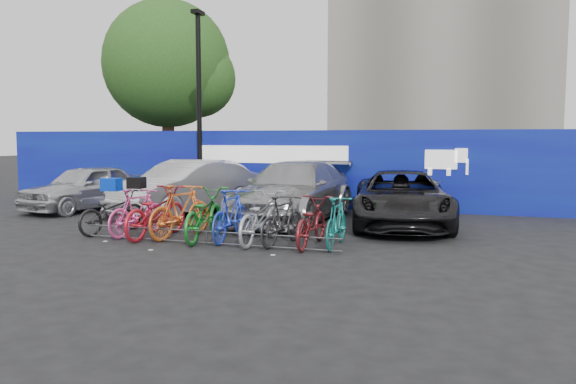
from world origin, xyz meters
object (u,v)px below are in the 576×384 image
at_px(bike_2, 156,212).
at_px(bike_5, 231,215).
at_px(bike_0, 112,212).
at_px(bike_9, 337,222).
at_px(tree, 173,67).
at_px(car_1, 187,187).
at_px(bike_1, 137,212).
at_px(car_0, 86,187).
at_px(bike_7, 283,220).
at_px(bike_6, 260,218).
at_px(car_2, 293,191).
at_px(bike_3, 181,211).
at_px(car_3, 402,199).
at_px(bike_8, 311,222).
at_px(bike_4, 204,215).
at_px(lamppost, 199,103).
at_px(bike_rack, 207,237).

xyz_separation_m(bike_2, bike_5, (1.73, 0.10, 0.00)).
bearing_deg(bike_0, bike_9, -165.86).
distance_m(tree, bike_0, 11.75).
relative_size(car_1, bike_1, 2.67).
distance_m(car_0, bike_5, 7.06).
height_order(car_1, bike_7, car_1).
xyz_separation_m(car_0, bike_9, (8.48, -3.31, -0.18)).
bearing_deg(bike_6, car_0, -24.02).
bearing_deg(bike_6, tree, -50.50).
bearing_deg(car_2, bike_6, -81.81).
distance_m(car_0, bike_3, 6.04).
relative_size(car_3, bike_9, 2.92).
bearing_deg(bike_3, car_0, -20.66).
height_order(bike_3, bike_8, bike_3).
bearing_deg(bike_4, bike_3, -16.19).
distance_m(lamppost, bike_3, 6.45).
height_order(car_2, bike_3, car_2).
bearing_deg(car_2, bike_2, -119.10).
xyz_separation_m(lamppost, car_2, (3.82, -2.17, -2.50)).
bearing_deg(bike_3, car_3, -131.57).
bearing_deg(car_2, bike_9, -56.55).
distance_m(car_1, bike_0, 3.40).
bearing_deg(bike_8, car_2, -66.22).
height_order(car_1, car_3, car_1).
distance_m(car_2, bike_7, 3.44).
height_order(bike_1, bike_9, bike_1).
relative_size(bike_rack, bike_8, 3.02).
distance_m(bike_1, bike_3, 1.05).
relative_size(bike_rack, bike_1, 3.19).
height_order(car_1, bike_3, car_1).
bearing_deg(car_0, car_3, 10.58).
bearing_deg(car_1, bike_2, -55.64).
bearing_deg(car_3, bike_2, -155.88).
bearing_deg(bike_1, bike_7, -170.25).
xyz_separation_m(bike_5, bike_8, (1.76, -0.04, -0.06)).
bearing_deg(bike_7, bike_0, 9.15).
relative_size(lamppost, bike_0, 3.31).
xyz_separation_m(tree, bike_7, (8.22, -10.15, -4.56)).
bearing_deg(bike_1, bike_5, -168.59).
height_order(car_0, bike_0, car_0).
height_order(car_3, bike_5, car_3).
xyz_separation_m(tree, bike_1, (4.82, -10.13, -4.54)).
distance_m(bike_5, bike_9, 2.27).
distance_m(lamppost, bike_1, 6.25).
bearing_deg(bike_4, lamppost, -68.31).
height_order(bike_6, bike_7, bike_6).
height_order(car_1, bike_9, car_1).
xyz_separation_m(bike_0, bike_1, (0.73, -0.11, 0.04)).
bearing_deg(bike_1, car_1, -69.59).
distance_m(bike_rack, car_2, 3.93).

